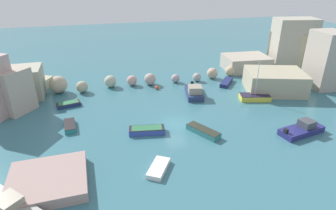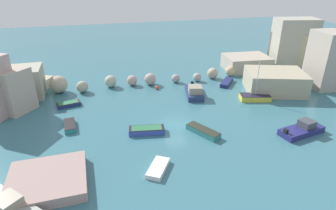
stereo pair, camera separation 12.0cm
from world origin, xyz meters
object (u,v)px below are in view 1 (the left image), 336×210
object	(u,v)px
moored_boat_2	(70,126)
moored_boat_4	(203,131)
moored_boat_7	(226,82)
moored_boat_1	(69,104)
moored_boat_8	(194,92)
moored_boat_5	(6,206)
moored_boat_6	(302,129)
channel_buoy	(157,88)
stone_dock	(48,181)
moored_boat_0	(255,97)
moored_boat_3	(159,168)
moored_boat_9	(147,130)

from	to	relation	value
moored_boat_2	moored_boat_4	world-z (taller)	moored_boat_4
moored_boat_2	moored_boat_7	distance (m)	26.82
moored_boat_1	moored_boat_2	xyz separation A→B (m)	(0.39, -6.60, -0.01)
moored_boat_1	moored_boat_8	xyz separation A→B (m)	(18.66, -1.31, 0.37)
moored_boat_5	moored_boat_7	size ratio (longest dim) A/B	1.58
moored_boat_6	moored_boat_5	bearing A→B (deg)	176.95
moored_boat_6	moored_boat_7	bearing A→B (deg)	84.17
moored_boat_6	moored_boat_8	size ratio (longest dim) A/B	1.01
channel_buoy	moored_boat_1	xyz separation A→B (m)	(-13.70, -2.84, -0.01)
stone_dock	moored_boat_5	bearing A→B (deg)	-141.82
moored_boat_0	moored_boat_1	distance (m)	27.41
moored_boat_3	stone_dock	bearing A→B (deg)	119.12
moored_boat_2	moored_boat_5	size ratio (longest dim) A/B	0.50
channel_buoy	moored_boat_9	distance (m)	13.90
moored_boat_4	moored_boat_3	bearing A→B (deg)	-80.62
moored_boat_3	moored_boat_6	bearing A→B (deg)	-50.79
stone_dock	moored_boat_1	size ratio (longest dim) A/B	1.97
channel_buoy	moored_boat_9	xyz separation A→B (m)	(-4.40, -13.18, 0.07)
moored_boat_5	moored_boat_7	world-z (taller)	moored_boat_5
stone_dock	moored_boat_3	bearing A→B (deg)	-3.19
moored_boat_5	moored_boat_8	bearing A→B (deg)	85.25
moored_boat_3	moored_boat_6	xyz separation A→B (m)	(18.16, 2.20, 0.28)
stone_dock	moored_boat_1	bearing A→B (deg)	86.20
channel_buoy	moored_boat_7	size ratio (longest dim) A/B	0.15
stone_dock	moored_boat_4	size ratio (longest dim) A/B	1.52
moored_boat_0	moored_boat_9	world-z (taller)	moored_boat_0
moored_boat_2	moored_boat_4	size ratio (longest dim) A/B	0.74
channel_buoy	stone_dock	bearing A→B (deg)	-126.81
moored_boat_5	moored_boat_6	distance (m)	31.43
moored_boat_4	moored_boat_9	xyz separation A→B (m)	(-6.42, 1.95, 0.03)
stone_dock	moored_boat_3	distance (m)	10.11
moored_boat_9	channel_buoy	bearing A→B (deg)	81.11
moored_boat_3	moored_boat_8	world-z (taller)	moored_boat_8
moored_boat_9	moored_boat_4	bearing A→B (deg)	-7.35
moored_boat_5	moored_boat_1	bearing A→B (deg)	125.05
moored_boat_2	moored_boat_0	bearing A→B (deg)	88.82
moored_boat_7	stone_dock	bearing A→B (deg)	164.72
moored_boat_6	moored_boat_8	xyz separation A→B (m)	(-8.47, 14.02, 0.15)
channel_buoy	moored_boat_0	bearing A→B (deg)	-31.14
moored_boat_1	moored_boat_4	world-z (taller)	moored_boat_4
channel_buoy	moored_boat_2	distance (m)	16.32
moored_boat_3	moored_boat_2	bearing A→B (deg)	70.43
channel_buoy	moored_boat_2	size ratio (longest dim) A/B	0.19
channel_buoy	moored_boat_5	xyz separation A→B (m)	(-17.75, -22.11, 0.24)
moored_boat_6	stone_dock	bearing A→B (deg)	173.07
moored_boat_1	moored_boat_8	bearing A→B (deg)	-16.34
moored_boat_3	moored_boat_9	world-z (taller)	moored_boat_9
moored_boat_3	moored_boat_4	distance (m)	8.55
stone_dock	moored_boat_2	distance (m)	10.48
moored_boat_0	moored_boat_8	world-z (taller)	moored_boat_0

